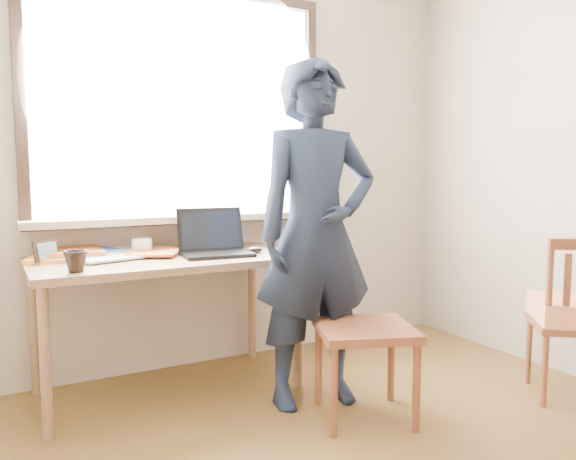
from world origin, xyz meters
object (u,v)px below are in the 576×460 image
work_chair (365,340)px  side_chair (574,314)px  mug_dark (76,261)px  person (316,234)px  mug_white (142,246)px  desk (167,271)px  laptop (214,244)px

work_chair → side_chair: bearing=-16.8°
mug_dark → person: size_ratio=0.06×
mug_white → mug_dark: size_ratio=1.07×
desk → person: bearing=-38.2°
mug_dark → side_chair: side_chair is taller
desk → work_chair: size_ratio=2.42×
desk → mug_dark: size_ratio=13.00×
desk → mug_dark: (-0.49, -0.23, 0.13)m
work_chair → side_chair: side_chair is taller
work_chair → side_chair: size_ratio=0.66×
desk → side_chair: bearing=-31.1°
laptop → work_chair: 0.99m
work_chair → person: 0.58m
laptop → mug_dark: bearing=-164.7°
side_chair → person: bearing=153.0°
mug_dark → person: bearing=-13.4°
desk → laptop: 0.30m
person → mug_white: bearing=144.5°
desk → side_chair: 2.19m
desk → laptop: (0.27, -0.03, 0.14)m
laptop → mug_white: size_ratio=3.52×
mug_dark → laptop: bearing=15.3°
side_chair → desk: bearing=148.9°
work_chair → person: size_ratio=0.32×
desk → laptop: laptop is taller
mug_white → mug_dark: bearing=-134.9°
desk → side_chair: side_chair is taller
desk → side_chair: (1.86, -1.13, -0.21)m
mug_white → work_chair: bearing=-49.3°
laptop → person: bearing=-51.8°
laptop → side_chair: (1.60, -1.10, -0.35)m
work_chair → mug_white: bearing=130.7°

